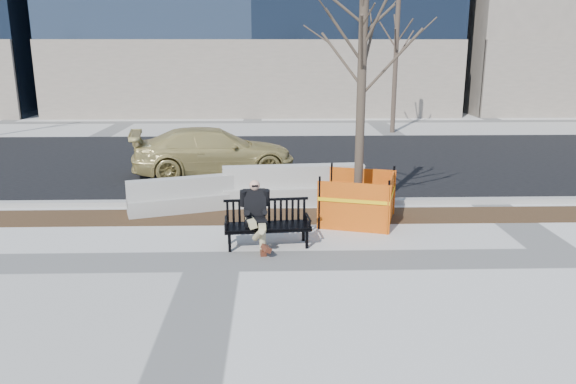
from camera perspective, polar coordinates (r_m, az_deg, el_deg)
name	(u,v)px	position (r m, az deg, el deg)	size (l,w,h in m)	color
ground	(214,261)	(9.79, -7.64, -7.10)	(120.00, 120.00, 0.00)	beige
mulch_strip	(226,217)	(12.23, -6.41, -2.56)	(40.00, 1.20, 0.02)	#47301C
asphalt_street	(241,161)	(18.23, -4.84, 3.22)	(60.00, 10.40, 0.01)	black
curb	(229,203)	(13.12, -6.08, -1.10)	(60.00, 0.25, 0.12)	#9E9B93
bench	(268,246)	(10.43, -2.12, -5.58)	(1.63, 0.59, 0.87)	black
seated_man	(256,246)	(10.46, -3.33, -5.54)	(0.54, 0.90, 1.26)	black
tree_fence	(357,221)	(11.95, 7.12, -3.02)	(2.21, 2.21, 5.52)	#F85D12
sedan	(215,174)	(16.41, -7.57, 1.84)	(1.90, 4.68, 1.36)	tan
jersey_barrier_left	(191,211)	(12.82, -10.00, -1.91)	(2.76, 0.55, 0.79)	#9F9D95
jersey_barrier_right	(294,204)	(13.14, 0.60, -1.26)	(3.32, 0.66, 0.95)	#A9A79E
far_tree_right	(392,132)	(24.82, 10.69, 6.06)	(2.22, 2.22, 6.00)	brown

